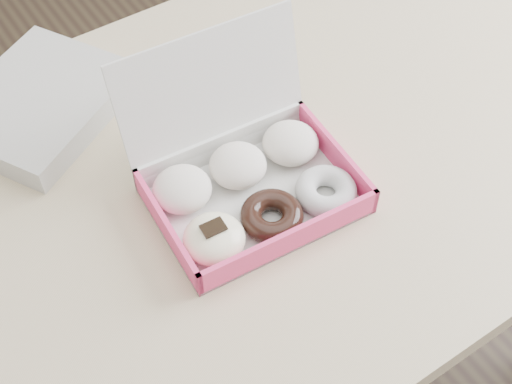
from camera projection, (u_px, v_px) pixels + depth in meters
ground at (260, 368)px, 1.65m from camera, size 4.00×4.00×0.00m
table at (263, 186)px, 1.12m from camera, size 1.20×0.80×0.75m
donut_box at (247, 179)px, 0.99m from camera, size 0.29×0.27×0.20m
newspapers at (40, 103)px, 1.10m from camera, size 0.33×0.31×0.04m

